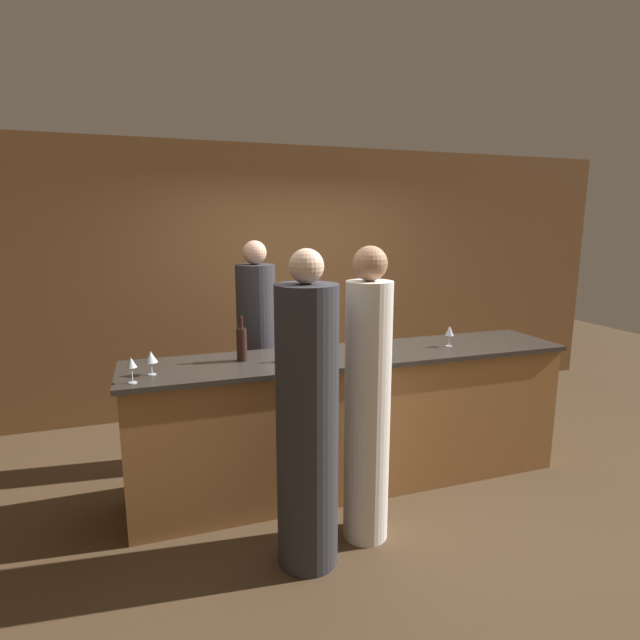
# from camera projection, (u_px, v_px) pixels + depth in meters

# --- Properties ---
(ground_plane) EXTENTS (14.00, 14.00, 0.00)m
(ground_plane) POSITION_uv_depth(u_px,v_px,m) (353.00, 481.00, 3.93)
(ground_plane) COLOR #4C3823
(back_wall) EXTENTS (8.00, 0.06, 2.80)m
(back_wall) POSITION_uv_depth(u_px,v_px,m) (289.00, 279.00, 5.42)
(back_wall) COLOR brown
(back_wall) RESTS_ON ground_plane
(bar_counter) EXTENTS (3.35, 0.68, 1.04)m
(bar_counter) POSITION_uv_depth(u_px,v_px,m) (354.00, 419.00, 3.83)
(bar_counter) COLOR #996638
(bar_counter) RESTS_ON ground_plane
(bartender) EXTENTS (0.33, 0.33, 1.86)m
(bartender) POSITION_uv_depth(u_px,v_px,m) (257.00, 359.00, 4.22)
(bartender) COLOR #2D2D33
(bartender) RESTS_ON ground_plane
(guest_0) EXTENTS (0.29, 0.29, 1.87)m
(guest_0) POSITION_uv_depth(u_px,v_px,m) (367.00, 405.00, 3.09)
(guest_0) COLOR silver
(guest_0) RESTS_ON ground_plane
(guest_1) EXTENTS (0.36, 0.36, 1.87)m
(guest_1) POSITION_uv_depth(u_px,v_px,m) (307.00, 424.00, 2.86)
(guest_1) COLOR #2D2D33
(guest_1) RESTS_ON ground_plane
(wine_bottle_0) EXTENTS (0.07, 0.07, 0.32)m
(wine_bottle_0) POSITION_uv_depth(u_px,v_px,m) (242.00, 344.00, 3.50)
(wine_bottle_0) COLOR black
(wine_bottle_0) RESTS_ON bar_counter
(wine_bottle_1) EXTENTS (0.08, 0.08, 0.27)m
(wine_bottle_1) POSITION_uv_depth(u_px,v_px,m) (312.00, 346.00, 3.52)
(wine_bottle_1) COLOR #19381E
(wine_bottle_1) RESTS_ON bar_counter
(wine_glass_0) EXTENTS (0.07, 0.07, 0.16)m
(wine_glass_0) POSITION_uv_depth(u_px,v_px,m) (131.00, 364.00, 3.01)
(wine_glass_0) COLOR silver
(wine_glass_0) RESTS_ON bar_counter
(wine_glass_1) EXTENTS (0.08, 0.08, 0.15)m
(wine_glass_1) POSITION_uv_depth(u_px,v_px,m) (151.00, 357.00, 3.18)
(wine_glass_1) COLOR silver
(wine_glass_1) RESTS_ON bar_counter
(wine_glass_2) EXTENTS (0.07, 0.07, 0.17)m
(wine_glass_2) POSITION_uv_depth(u_px,v_px,m) (449.00, 331.00, 3.92)
(wine_glass_2) COLOR silver
(wine_glass_2) RESTS_ON bar_counter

